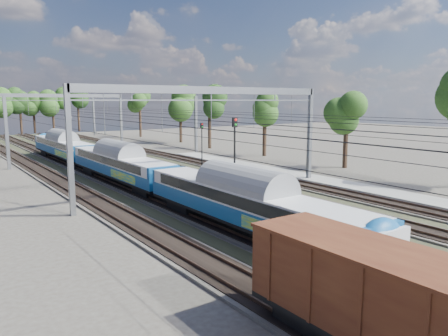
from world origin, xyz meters
TOP-DOWN VIEW (x-y plane):
  - track_bed at (-0.00, 45.00)m, footprint 21.00×130.00m
  - platform at (12.00, 20.00)m, footprint 3.00×70.00m
  - catenary at (0.33, 52.69)m, footprint 25.65×130.00m
  - tree_belt at (7.35, 94.14)m, footprint 40.11×100.32m
  - emu_train at (-4.50, 38.71)m, footprint 2.75×58.21m
  - worker at (1.17, 46.33)m, footprint 0.71×0.84m
  - signal_near at (1.99, 29.45)m, footprint 0.40×0.37m
  - signal_far at (7.96, 44.12)m, footprint 0.32×0.30m

SIDE VIEW (x-z plane):
  - track_bed at x=0.00m, z-range -0.07..0.27m
  - platform at x=12.00m, z-range 0.00..0.30m
  - worker at x=1.17m, z-range 0.00..1.95m
  - emu_train at x=-4.50m, z-range 0.36..4.37m
  - signal_far at x=7.96m, z-range 0.69..5.92m
  - signal_near at x=1.99m, z-range 0.86..7.31m
  - catenary at x=0.33m, z-range 1.90..10.90m
  - tree_belt at x=7.35m, z-range 2.35..13.73m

